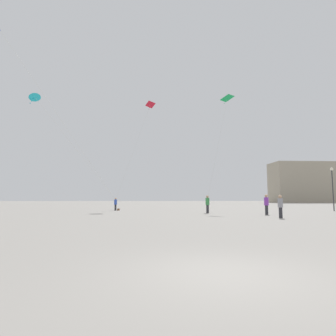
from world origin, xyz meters
name	(u,v)px	position (x,y,z in m)	size (l,w,h in m)	color
ground_plane	(225,274)	(0.00, 0.00, 0.00)	(300.00, 300.00, 0.00)	gray
person_in_blue	(116,203)	(-6.13, 30.09, 0.87)	(0.34, 0.34, 1.58)	#2D2D33
person_in_grey	(280,205)	(8.28, 15.85, 0.97)	(0.39, 0.39, 1.77)	#2D2D33
person_in_green	(207,203)	(4.03, 23.22, 0.99)	(0.39, 0.39, 1.81)	#2D2D33
person_in_purple	(266,204)	(8.99, 20.36, 1.02)	(0.41, 0.41, 1.86)	#2D2D33
kite_cyan_diamond	(36,98)	(-12.93, 21.76, 11.17)	(7.63, 9.17, 10.33)	#1EB2C6
kite_crimson_delta	(150,107)	(-2.08, 35.87, 15.11)	(4.90, 6.57, 14.56)	red
kite_cobalt_diamond	(3,35)	(-13.47, 16.38, 14.41)	(8.08, 14.72, 13.93)	blue
kite_emerald_delta	(227,100)	(8.33, 31.17, 14.73)	(5.18, 8.86, 14.20)	green
building_left_hall	(311,183)	(53.00, 90.73, 6.86)	(27.01, 10.35, 13.73)	#A39984
lamppost_west	(332,182)	(19.73, 27.10, 3.43)	(0.36, 0.36, 5.14)	#2D2D30
handbag_beside_flyer	(118,209)	(-5.78, 30.19, 0.12)	(0.32, 0.14, 0.24)	brown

